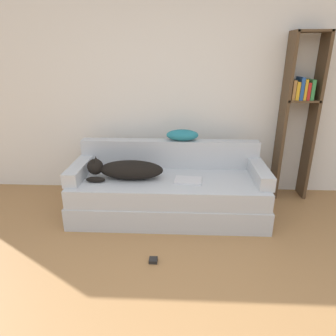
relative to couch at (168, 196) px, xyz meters
name	(u,v)px	position (x,y,z in m)	size (l,w,h in m)	color
wall_back	(173,85)	(0.02, 0.75, 1.13)	(7.31, 0.06, 2.70)	silver
couch	(168,196)	(0.00, 0.00, 0.00)	(2.10, 0.84, 0.45)	#B2B7BC
couch_backrest	(170,154)	(0.00, 0.35, 0.39)	(2.06, 0.15, 0.32)	#B2B7BC
couch_arm_left	(79,170)	(-0.98, -0.01, 0.30)	(0.15, 0.65, 0.15)	#B2B7BC
couch_arm_right	(260,173)	(0.98, -0.01, 0.30)	(0.15, 0.65, 0.15)	#B2B7BC
dog	(126,170)	(-0.46, -0.05, 0.33)	(0.81, 0.27, 0.24)	black
laptop	(188,180)	(0.21, -0.08, 0.24)	(0.30, 0.24, 0.02)	silver
throw_pillow	(182,135)	(0.15, 0.36, 0.61)	(0.37, 0.21, 0.12)	teal
bookshelf	(299,110)	(1.50, 0.57, 0.87)	(0.39, 0.26, 1.95)	#4C3823
power_adapter	(153,260)	(-0.09, -0.85, -0.20)	(0.07, 0.07, 0.03)	black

